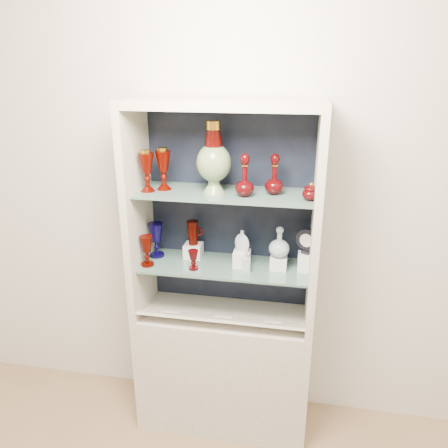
% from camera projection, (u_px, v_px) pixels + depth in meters
% --- Properties ---
extents(wall_back, '(3.50, 0.02, 2.80)m').
position_uv_depth(wall_back, '(231.00, 195.00, 2.50)').
color(wall_back, silver).
rests_on(wall_back, ground).
extents(cabinet_base, '(1.00, 0.40, 0.75)m').
position_uv_depth(cabinet_base, '(224.00, 367.00, 2.65)').
color(cabinet_base, '#BCB3A0').
rests_on(cabinet_base, ground).
extents(cabinet_back_panel, '(0.98, 0.02, 1.15)m').
position_uv_depth(cabinet_back_panel, '(230.00, 209.00, 2.50)').
color(cabinet_back_panel, black).
rests_on(cabinet_back_panel, cabinet_base).
extents(cabinet_side_left, '(0.04, 0.40, 1.15)m').
position_uv_depth(cabinet_side_left, '(138.00, 214.00, 2.40)').
color(cabinet_side_left, '#BCB3A0').
rests_on(cabinet_side_left, cabinet_base).
extents(cabinet_side_right, '(0.04, 0.40, 1.15)m').
position_uv_depth(cabinet_side_right, '(316.00, 225.00, 2.24)').
color(cabinet_side_right, '#BCB3A0').
rests_on(cabinet_side_right, cabinet_base).
extents(cabinet_top_cap, '(1.00, 0.40, 0.04)m').
position_uv_depth(cabinet_top_cap, '(224.00, 104.00, 2.11)').
color(cabinet_top_cap, '#BCB3A0').
rests_on(cabinet_top_cap, cabinet_side_left).
extents(shelf_lower, '(0.92, 0.34, 0.01)m').
position_uv_depth(shelf_lower, '(225.00, 266.00, 2.44)').
color(shelf_lower, slate).
rests_on(shelf_lower, cabinet_side_left).
extents(shelf_upper, '(0.92, 0.34, 0.01)m').
position_uv_depth(shelf_upper, '(225.00, 193.00, 2.29)').
color(shelf_upper, slate).
rests_on(shelf_upper, cabinet_side_left).
extents(label_ledge, '(0.92, 0.17, 0.09)m').
position_uv_depth(label_ledge, '(220.00, 319.00, 2.41)').
color(label_ledge, '#BCB3A0').
rests_on(label_ledge, cabinet_base).
extents(label_card_0, '(0.10, 0.06, 0.03)m').
position_uv_depth(label_card_0, '(273.00, 322.00, 2.35)').
color(label_card_0, white).
rests_on(label_card_0, label_ledge).
extents(label_card_1, '(0.10, 0.06, 0.03)m').
position_uv_depth(label_card_1, '(223.00, 317.00, 2.40)').
color(label_card_1, white).
rests_on(label_card_1, label_ledge).
extents(label_card_2, '(0.10, 0.06, 0.03)m').
position_uv_depth(label_card_2, '(172.00, 312.00, 2.45)').
color(label_card_2, white).
rests_on(label_card_2, label_ledge).
extents(pedestal_lamp_left, '(0.09, 0.09, 0.22)m').
position_uv_depth(pedestal_lamp_left, '(163.00, 169.00, 2.31)').
color(pedestal_lamp_left, '#420600').
rests_on(pedestal_lamp_left, shelf_upper).
extents(pedestal_lamp_right, '(0.10, 0.10, 0.22)m').
position_uv_depth(pedestal_lamp_right, '(147.00, 171.00, 2.27)').
color(pedestal_lamp_right, '#420600').
rests_on(pedestal_lamp_right, shelf_upper).
extents(enamel_urn, '(0.23, 0.23, 0.37)m').
position_uv_depth(enamel_urn, '(214.00, 158.00, 2.22)').
color(enamel_urn, '#083F1C').
rests_on(enamel_urn, shelf_upper).
extents(ruby_decanter_a, '(0.13, 0.13, 0.25)m').
position_uv_depth(ruby_decanter_a, '(245.00, 172.00, 2.18)').
color(ruby_decanter_a, '#430304').
rests_on(ruby_decanter_a, shelf_upper).
extents(ruby_decanter_b, '(0.12, 0.12, 0.22)m').
position_uv_depth(ruby_decanter_b, '(274.00, 173.00, 2.22)').
color(ruby_decanter_b, '#430304').
rests_on(ruby_decanter_b, shelf_upper).
extents(lidded_bowl, '(0.11, 0.11, 0.09)m').
position_uv_depth(lidded_bowl, '(311.00, 191.00, 2.14)').
color(lidded_bowl, '#430304').
rests_on(lidded_bowl, shelf_upper).
extents(cobalt_goblet, '(0.10, 0.10, 0.20)m').
position_uv_depth(cobalt_goblet, '(156.00, 240.00, 2.51)').
color(cobalt_goblet, '#0B0640').
rests_on(cobalt_goblet, shelf_lower).
extents(ruby_goblet_tall, '(0.09, 0.09, 0.17)m').
position_uv_depth(ruby_goblet_tall, '(147.00, 251.00, 2.40)').
color(ruby_goblet_tall, '#420600').
rests_on(ruby_goblet_tall, shelf_lower).
extents(ruby_goblet_small, '(0.07, 0.07, 0.11)m').
position_uv_depth(ruby_goblet_small, '(193.00, 260.00, 2.36)').
color(ruby_goblet_small, '#430304').
rests_on(ruby_goblet_small, shelf_lower).
extents(riser_ruby_pitcher, '(0.10, 0.10, 0.08)m').
position_uv_depth(riser_ruby_pitcher, '(193.00, 250.00, 2.52)').
color(riser_ruby_pitcher, silver).
rests_on(riser_ruby_pitcher, shelf_lower).
extents(ruby_pitcher, '(0.12, 0.08, 0.14)m').
position_uv_depth(ruby_pitcher, '(193.00, 233.00, 2.48)').
color(ruby_pitcher, '#420600').
rests_on(ruby_pitcher, riser_ruby_pitcher).
extents(clear_square_bottle, '(0.05, 0.05, 0.12)m').
position_uv_depth(clear_square_bottle, '(246.00, 261.00, 2.33)').
color(clear_square_bottle, '#9CAAB4').
rests_on(clear_square_bottle, shelf_lower).
extents(riser_flat_flask, '(0.09, 0.09, 0.09)m').
position_uv_depth(riser_flat_flask, '(242.00, 259.00, 2.40)').
color(riser_flat_flask, silver).
rests_on(riser_flat_flask, shelf_lower).
extents(flat_flask, '(0.10, 0.07, 0.12)m').
position_uv_depth(flat_flask, '(242.00, 241.00, 2.37)').
color(flat_flask, silver).
rests_on(flat_flask, riser_flat_flask).
extents(riser_clear_round_decanter, '(0.09, 0.09, 0.07)m').
position_uv_depth(riser_clear_round_decanter, '(278.00, 263.00, 2.38)').
color(riser_clear_round_decanter, silver).
rests_on(riser_clear_round_decanter, shelf_lower).
extents(clear_round_decanter, '(0.14, 0.14, 0.17)m').
position_uv_depth(clear_round_decanter, '(279.00, 243.00, 2.34)').
color(clear_round_decanter, '#9CAAB4').
rests_on(clear_round_decanter, riser_clear_round_decanter).
extents(riser_cameo_medallion, '(0.08, 0.08, 0.10)m').
position_uv_depth(riser_cameo_medallion, '(305.00, 262.00, 2.35)').
color(riser_cameo_medallion, silver).
rests_on(riser_cameo_medallion, shelf_lower).
extents(cameo_medallion, '(0.13, 0.09, 0.14)m').
position_uv_depth(cameo_medallion, '(307.00, 241.00, 2.31)').
color(cameo_medallion, black).
rests_on(cameo_medallion, riser_cameo_medallion).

